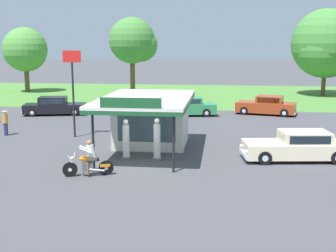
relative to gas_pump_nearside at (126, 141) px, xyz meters
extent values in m
plane|color=#424247|center=(0.90, -1.16, -0.91)|extent=(300.00, 300.00, 0.00)
cube|color=#477A33|center=(0.90, 28.84, -0.91)|extent=(120.00, 24.00, 0.01)
cube|color=beige|center=(0.78, 3.26, 0.48)|extent=(3.87, 3.67, 2.77)
cube|color=#384C56|center=(0.78, 1.45, 0.53)|extent=(3.09, 0.05, 1.78)
cube|color=silver|center=(0.78, 1.44, 1.94)|extent=(4.57, 7.82, 0.16)
cube|color=#195128|center=(0.78, 1.44, 1.76)|extent=(4.57, 7.82, 0.18)
cube|color=#195128|center=(0.78, -2.44, 2.24)|extent=(2.71, 0.08, 0.44)
cylinder|color=black|center=(2.61, -2.07, 0.48)|extent=(0.12, 0.12, 2.77)
cylinder|color=black|center=(-1.05, -2.07, 0.48)|extent=(0.12, 0.12, 2.77)
cube|color=slate|center=(0.00, 0.00, -0.86)|extent=(0.44, 0.44, 0.10)
cylinder|color=silver|center=(0.00, 0.00, 0.00)|extent=(0.34, 0.34, 1.62)
cube|color=white|center=(0.00, -0.18, 0.08)|extent=(0.22, 0.02, 0.28)
sphere|color=white|center=(0.00, 0.00, 0.95)|extent=(0.26, 0.26, 0.26)
cube|color=slate|center=(1.56, 0.00, -0.86)|extent=(0.44, 0.44, 0.10)
cylinder|color=silver|center=(1.56, 0.00, 0.04)|extent=(0.34, 0.34, 1.71)
cube|color=white|center=(1.56, -0.18, 0.13)|extent=(0.22, 0.02, 0.28)
sphere|color=white|center=(1.56, 0.00, 1.04)|extent=(0.26, 0.26, 0.26)
cylinder|color=black|center=(-1.75, -3.29, -0.59)|extent=(0.64, 0.28, 0.64)
cylinder|color=silver|center=(-1.75, -3.29, -0.59)|extent=(0.19, 0.16, 0.16)
cylinder|color=black|center=(-0.27, -2.83, -0.59)|extent=(0.64, 0.28, 0.64)
cylinder|color=silver|center=(-0.27, -2.83, -0.59)|extent=(0.19, 0.16, 0.16)
ellipsoid|color=orange|center=(-1.11, -3.09, -0.13)|extent=(0.61, 0.39, 0.24)
cube|color=#59595E|center=(-1.06, -3.07, -0.49)|extent=(0.49, 0.36, 0.36)
cube|color=black|center=(-0.77, -2.99, -0.19)|extent=(0.54, 0.39, 0.10)
cylinder|color=silver|center=(-1.66, -3.26, -0.31)|extent=(0.37, 0.18, 0.71)
cylinder|color=silver|center=(-1.54, -3.22, 0.07)|extent=(0.24, 0.68, 0.04)
sphere|color=silver|center=(-1.64, -3.25, -0.09)|extent=(0.16, 0.16, 0.16)
cube|color=orange|center=(-0.32, -2.85, -0.47)|extent=(0.47, 0.30, 0.12)
cylinder|color=silver|center=(-0.63, -3.09, -0.63)|extent=(0.70, 0.28, 0.18)
cube|color=brown|center=(-0.84, -3.01, -0.13)|extent=(0.48, 0.44, 0.14)
cylinder|color=brown|center=(-0.98, -3.22, -0.53)|extent=(0.18, 0.26, 0.56)
cylinder|color=brown|center=(-1.08, -2.91, -0.53)|extent=(0.18, 0.26, 0.56)
cylinder|color=white|center=(-0.88, -3.02, 0.18)|extent=(0.49, 0.43, 0.60)
sphere|color=#9E704C|center=(-0.93, -3.04, 0.56)|extent=(0.22, 0.22, 0.22)
cylinder|color=white|center=(-1.05, -3.28, 0.27)|extent=(0.54, 0.24, 0.31)
cylinder|color=white|center=(-1.16, -2.90, 0.27)|extent=(0.54, 0.24, 0.31)
cube|color=beige|center=(8.37, 0.80, -0.37)|extent=(5.31, 2.60, 0.72)
cube|color=beige|center=(8.78, 0.86, 0.26)|extent=(2.53, 1.99, 0.54)
cube|color=#283847|center=(7.65, 0.70, 0.26)|extent=(0.25, 1.49, 0.43)
cube|color=#283847|center=(8.89, 0.04, 0.26)|extent=(1.96, 0.30, 0.41)
cube|color=#283847|center=(8.67, 1.68, 0.26)|extent=(1.96, 0.30, 0.41)
cube|color=silver|center=(5.82, 0.45, -0.61)|extent=(0.37, 1.83, 0.18)
sphere|color=white|center=(5.89, -0.16, -0.34)|extent=(0.18, 0.18, 0.18)
sphere|color=white|center=(5.73, 1.06, -0.34)|extent=(0.18, 0.18, 0.18)
cylinder|color=black|center=(6.78, -0.33, -0.58)|extent=(0.68, 0.29, 0.66)
cylinder|color=silver|center=(6.78, -0.33, -0.58)|extent=(0.32, 0.26, 0.30)
cylinder|color=black|center=(6.53, 1.46, -0.58)|extent=(0.68, 0.29, 0.66)
cylinder|color=silver|center=(6.53, 1.46, -0.58)|extent=(0.32, 0.26, 0.30)
cylinder|color=black|center=(9.97, 1.93, -0.58)|extent=(0.68, 0.29, 0.66)
cylinder|color=silver|center=(9.97, 1.93, -0.58)|extent=(0.32, 0.26, 0.30)
cube|color=#7AC6D1|center=(-3.88, 17.03, -0.37)|extent=(5.33, 3.20, 0.73)
cube|color=#7AC6D1|center=(-3.77, 17.06, 0.27)|extent=(2.56, 2.18, 0.54)
cube|color=#283847|center=(-4.80, 16.75, 0.27)|extent=(0.45, 1.40, 0.43)
cube|color=#283847|center=(-3.55, 16.29, 0.27)|extent=(1.79, 0.56, 0.41)
cube|color=#283847|center=(-4.00, 17.82, 0.27)|extent=(1.79, 0.56, 0.41)
cube|color=silver|center=(-6.31, 16.31, -0.61)|extent=(0.61, 1.72, 0.18)
cube|color=silver|center=(-1.44, 17.74, -0.61)|extent=(0.61, 1.72, 0.18)
sphere|color=white|center=(-6.15, 15.74, -0.33)|extent=(0.18, 0.18, 0.18)
sphere|color=white|center=(-6.49, 16.87, -0.33)|extent=(0.18, 0.18, 0.18)
cylinder|color=black|center=(-5.27, 15.71, -0.58)|extent=(0.69, 0.38, 0.66)
cylinder|color=silver|center=(-5.27, 15.71, -0.58)|extent=(0.35, 0.30, 0.30)
cylinder|color=black|center=(-5.76, 17.37, -0.58)|extent=(0.69, 0.38, 0.66)
cylinder|color=silver|center=(-5.76, 17.37, -0.58)|extent=(0.35, 0.30, 0.30)
cylinder|color=black|center=(-2.00, 16.68, -0.58)|extent=(0.69, 0.38, 0.66)
cylinder|color=silver|center=(-2.00, 16.68, -0.58)|extent=(0.35, 0.30, 0.30)
cylinder|color=black|center=(-2.49, 18.34, -0.58)|extent=(0.69, 0.38, 0.66)
cylinder|color=silver|center=(-2.49, 18.34, -0.58)|extent=(0.35, 0.30, 0.30)
cube|color=#993819|center=(8.27, 15.19, -0.33)|extent=(5.00, 3.00, 0.81)
cube|color=#993819|center=(8.55, 15.12, 0.35)|extent=(2.39, 2.14, 0.54)
cube|color=#283847|center=(7.58, 15.37, 0.35)|extent=(0.40, 1.47, 0.43)
cube|color=#283847|center=(8.35, 14.31, 0.35)|extent=(1.69, 0.45, 0.41)
cube|color=#283847|center=(8.75, 15.93, 0.35)|extent=(1.69, 0.45, 0.41)
cube|color=silver|center=(5.97, 15.77, -0.61)|extent=(0.56, 1.81, 0.18)
cube|color=silver|center=(10.57, 14.62, -0.61)|extent=(0.56, 1.81, 0.18)
sphere|color=white|center=(5.82, 15.17, -0.29)|extent=(0.18, 0.18, 0.18)
sphere|color=white|center=(6.11, 16.37, -0.29)|extent=(0.18, 0.18, 0.18)
cylinder|color=black|center=(6.51, 14.70, -0.58)|extent=(0.69, 0.35, 0.66)
cylinder|color=silver|center=(6.51, 14.70, -0.58)|extent=(0.34, 0.29, 0.30)
cylinder|color=black|center=(6.95, 16.45, -0.58)|extent=(0.69, 0.35, 0.66)
cylinder|color=silver|center=(6.95, 16.45, -0.58)|extent=(0.34, 0.29, 0.30)
cylinder|color=black|center=(9.60, 13.93, -0.58)|extent=(0.69, 0.35, 0.66)
cylinder|color=silver|center=(9.60, 13.93, -0.58)|extent=(0.34, 0.29, 0.30)
cylinder|color=black|center=(10.03, 15.69, -0.58)|extent=(0.69, 0.35, 0.66)
cylinder|color=silver|center=(10.03, 15.69, -0.58)|extent=(0.34, 0.29, 0.30)
cube|color=black|center=(-8.79, 12.91, -0.38)|extent=(5.15, 2.89, 0.71)
cube|color=black|center=(-8.91, 12.88, 0.27)|extent=(2.47, 2.06, 0.57)
cube|color=#283847|center=(-7.88, 13.12, 0.27)|extent=(0.37, 1.40, 0.46)
cube|color=#283847|center=(-9.09, 13.65, 0.27)|extent=(1.79, 0.45, 0.44)
cube|color=#283847|center=(-8.73, 12.11, 0.27)|extent=(1.79, 0.45, 0.44)
cube|color=silver|center=(-6.39, 13.47, -0.61)|extent=(0.52, 1.72, 0.18)
cube|color=silver|center=(-11.18, 12.34, -0.61)|extent=(0.52, 1.72, 0.18)
sphere|color=white|center=(-6.52, 14.05, -0.34)|extent=(0.18, 0.18, 0.18)
sphere|color=white|center=(-6.25, 12.91, -0.34)|extent=(0.18, 0.18, 0.18)
cylinder|color=black|center=(-7.37, 14.12, -0.58)|extent=(0.69, 0.35, 0.66)
cylinder|color=silver|center=(-7.37, 14.12, -0.58)|extent=(0.34, 0.28, 0.30)
cylinder|color=black|center=(-6.98, 12.46, -0.58)|extent=(0.69, 0.35, 0.66)
cylinder|color=silver|center=(-6.98, 12.46, -0.58)|extent=(0.34, 0.28, 0.30)
cylinder|color=black|center=(-10.59, 13.36, -0.58)|extent=(0.69, 0.35, 0.66)
cylinder|color=silver|center=(-10.59, 13.36, -0.58)|extent=(0.34, 0.28, 0.30)
cylinder|color=black|center=(-10.20, 11.70, -0.58)|extent=(0.69, 0.35, 0.66)
cylinder|color=silver|center=(-10.20, 11.70, -0.58)|extent=(0.34, 0.28, 0.30)
cube|color=#2D844C|center=(1.65, 13.83, -0.34)|extent=(5.36, 2.74, 0.79)
cube|color=#2D844C|center=(2.07, 13.90, 0.30)|extent=(2.26, 1.99, 0.50)
cube|color=#283847|center=(1.10, 13.74, 0.30)|extent=(0.29, 1.47, 0.40)
cube|color=#283847|center=(2.21, 13.10, 0.30)|extent=(1.69, 0.32, 0.38)
cube|color=#283847|center=(1.93, 14.71, 0.30)|extent=(1.69, 0.32, 0.38)
cube|color=silver|center=(-0.89, 13.39, -0.61)|extent=(0.43, 1.80, 0.18)
cube|color=silver|center=(4.20, 14.27, -0.61)|extent=(0.43, 1.80, 0.18)
sphere|color=white|center=(-0.80, 12.79, -0.30)|extent=(0.18, 0.18, 0.18)
sphere|color=white|center=(-1.01, 13.99, -0.30)|extent=(0.18, 0.18, 0.18)
cylinder|color=black|center=(0.09, 12.66, -0.58)|extent=(0.68, 0.31, 0.66)
cylinder|color=silver|center=(0.09, 12.66, -0.58)|extent=(0.33, 0.27, 0.30)
cylinder|color=black|center=(-0.21, 14.41, -0.58)|extent=(0.68, 0.31, 0.66)
cylinder|color=silver|center=(-0.21, 14.41, -0.58)|extent=(0.33, 0.27, 0.30)
cylinder|color=black|center=(3.52, 13.25, -0.58)|extent=(0.68, 0.31, 0.66)
cylinder|color=silver|center=(3.52, 13.25, -0.58)|extent=(0.33, 0.27, 0.30)
cylinder|color=black|center=(3.21, 15.00, -0.58)|extent=(0.68, 0.31, 0.66)
cylinder|color=silver|center=(3.21, 15.00, -0.58)|extent=(0.33, 0.27, 0.30)
cylinder|color=#2D3351|center=(-8.74, 4.60, -0.52)|extent=(0.26, 0.26, 0.79)
cylinder|color=gold|center=(-8.74, 4.60, 0.16)|extent=(0.34, 0.34, 0.56)
sphere|color=beige|center=(-8.74, 4.60, 0.55)|extent=(0.21, 0.21, 0.21)
cylinder|color=beige|center=(-8.74, 4.60, 0.62)|extent=(0.34, 0.34, 0.02)
cylinder|color=brown|center=(-18.62, 29.14, 0.63)|extent=(0.56, 0.56, 3.09)
sphere|color=#4C893D|center=(-18.62, 29.14, 4.14)|extent=(5.22, 5.22, 5.22)
cylinder|color=brown|center=(15.96, 29.74, 0.54)|extent=(0.47, 0.47, 2.90)
sphere|color=#427F38|center=(15.96, 29.74, 4.83)|extent=(7.59, 7.59, 7.59)
sphere|color=#427F38|center=(15.33, 28.83, 4.07)|extent=(5.42, 5.42, 5.42)
cylinder|color=brown|center=(-4.93, 25.56, 1.20)|extent=(0.52, 0.52, 4.22)
sphere|color=#427F38|center=(-4.93, 25.56, 5.15)|extent=(4.90, 4.90, 4.90)
sphere|color=#427F38|center=(-4.00, 25.74, 4.66)|extent=(3.54, 3.54, 3.54)
cylinder|color=black|center=(-4.29, 4.70, 1.38)|extent=(0.12, 0.12, 4.58)
cube|color=red|center=(-4.29, 4.70, 4.02)|extent=(1.10, 0.08, 0.70)
camera|label=1|loc=(4.68, -20.72, 4.71)|focal=46.51mm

